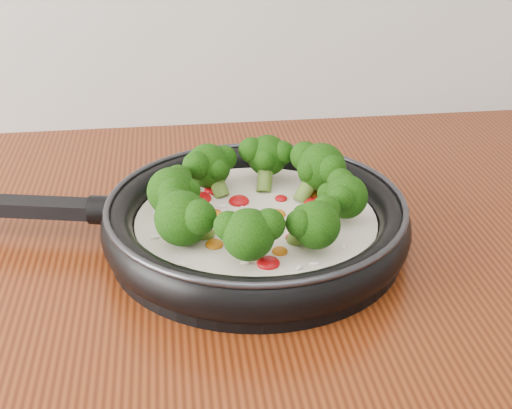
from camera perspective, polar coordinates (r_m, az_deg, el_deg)
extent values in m
cylinder|color=black|center=(0.76, 0.00, -2.94)|extent=(0.37, 0.37, 0.01)
torus|color=black|center=(0.75, 0.00, -1.35)|extent=(0.39, 0.39, 0.03)
torus|color=#2D2D33|center=(0.74, 0.00, 0.16)|extent=(0.38, 0.38, 0.01)
cube|color=black|center=(0.81, -18.11, -0.18)|extent=(0.19, 0.07, 0.02)
cylinder|color=black|center=(0.78, -12.29, -0.45)|extent=(0.04, 0.04, 0.03)
cylinder|color=white|center=(0.75, 0.00, -1.82)|extent=(0.31, 0.31, 0.02)
ellipsoid|color=#A9080B|center=(0.78, 2.06, 0.49)|extent=(0.02, 0.02, 0.01)
ellipsoid|color=#A9080B|center=(0.72, -0.60, -2.05)|extent=(0.02, 0.02, 0.01)
ellipsoid|color=#BE600C|center=(0.70, -3.41, -3.27)|extent=(0.02, 0.02, 0.01)
ellipsoid|color=#A9080B|center=(0.79, -4.51, 0.50)|extent=(0.03, 0.03, 0.01)
ellipsoid|color=#A9080B|center=(0.78, -1.40, 0.26)|extent=(0.03, 0.03, 0.01)
ellipsoid|color=#BE600C|center=(0.68, 1.95, -3.84)|extent=(0.02, 0.02, 0.01)
ellipsoid|color=#A9080B|center=(0.75, -3.32, -0.73)|extent=(0.02, 0.02, 0.01)
ellipsoid|color=#A9080B|center=(0.71, 3.04, -2.73)|extent=(0.02, 0.02, 0.01)
ellipsoid|color=#BE600C|center=(0.75, 1.74, -0.82)|extent=(0.02, 0.02, 0.01)
ellipsoid|color=#A9080B|center=(0.78, 5.18, 0.24)|extent=(0.03, 0.03, 0.01)
ellipsoid|color=#A9080B|center=(0.74, -2.43, -1.11)|extent=(0.02, 0.02, 0.01)
ellipsoid|color=#BE600C|center=(0.71, -0.26, -2.65)|extent=(0.02, 0.02, 0.01)
ellipsoid|color=#A9080B|center=(0.78, 4.50, 0.20)|extent=(0.02, 0.02, 0.01)
ellipsoid|color=#A9080B|center=(0.75, -3.35, -1.06)|extent=(0.02, 0.02, 0.01)
ellipsoid|color=#BE600C|center=(0.80, 4.99, 0.92)|extent=(0.03, 0.03, 0.01)
ellipsoid|color=#A9080B|center=(0.80, -3.46, 1.16)|extent=(0.03, 0.03, 0.01)
ellipsoid|color=#A9080B|center=(0.73, -1.34, -1.61)|extent=(0.02, 0.02, 0.01)
ellipsoid|color=#BE600C|center=(0.75, -3.35, -0.93)|extent=(0.03, 0.03, 0.01)
ellipsoid|color=#A9080B|center=(0.67, 1.01, -4.81)|extent=(0.03, 0.03, 0.01)
ellipsoid|color=white|center=(0.74, -6.05, -1.75)|extent=(0.01, 0.01, 0.00)
ellipsoid|color=white|center=(0.77, -2.74, -0.17)|extent=(0.01, 0.00, 0.00)
ellipsoid|color=white|center=(0.77, -1.15, -0.09)|extent=(0.01, 0.01, 0.00)
ellipsoid|color=white|center=(0.76, -6.08, -0.53)|extent=(0.01, 0.01, 0.00)
ellipsoid|color=white|center=(0.67, -0.86, -4.77)|extent=(0.01, 0.00, 0.00)
ellipsoid|color=white|center=(0.70, -5.44, -3.10)|extent=(0.01, 0.00, 0.00)
ellipsoid|color=white|center=(0.67, 4.77, -4.82)|extent=(0.01, 0.00, 0.00)
ellipsoid|color=white|center=(0.67, -6.06, -4.86)|extent=(0.01, 0.01, 0.00)
ellipsoid|color=white|center=(0.73, 4.88, -1.93)|extent=(0.01, 0.01, 0.00)
ellipsoid|color=white|center=(0.72, 0.69, -2.29)|extent=(0.01, 0.01, 0.00)
ellipsoid|color=white|center=(0.84, 4.30, 2.24)|extent=(0.01, 0.01, 0.00)
ellipsoid|color=white|center=(0.71, -8.30, -2.66)|extent=(0.01, 0.00, 0.00)
ellipsoid|color=white|center=(0.75, 3.78, -0.88)|extent=(0.01, 0.01, 0.00)
ellipsoid|color=white|center=(0.79, -3.82, 0.72)|extent=(0.01, 0.01, 0.00)
ellipsoid|color=white|center=(0.70, 7.21, -3.40)|extent=(0.01, 0.01, 0.00)
ellipsoid|color=white|center=(0.75, 0.15, -0.77)|extent=(0.01, 0.01, 0.00)
ellipsoid|color=white|center=(0.75, 0.65, -0.71)|extent=(0.01, 0.01, 0.00)
ellipsoid|color=white|center=(0.76, -8.11, -0.70)|extent=(0.01, 0.01, 0.00)
ellipsoid|color=white|center=(0.66, 3.56, -5.15)|extent=(0.01, 0.01, 0.00)
cylinder|color=olive|center=(0.73, 5.72, -0.51)|extent=(0.04, 0.03, 0.04)
sphere|color=black|center=(0.73, 7.33, 0.65)|extent=(0.06, 0.06, 0.05)
sphere|color=black|center=(0.74, 6.94, 1.84)|extent=(0.03, 0.03, 0.03)
sphere|color=black|center=(0.71, 6.98, 0.48)|extent=(0.03, 0.03, 0.03)
sphere|color=black|center=(0.72, 5.91, 0.89)|extent=(0.03, 0.03, 0.02)
cylinder|color=olive|center=(0.78, 4.24, 1.46)|extent=(0.04, 0.03, 0.04)
sphere|color=black|center=(0.79, 5.34, 3.04)|extent=(0.07, 0.07, 0.05)
sphere|color=black|center=(0.79, 4.03, 3.94)|extent=(0.04, 0.04, 0.03)
sphere|color=black|center=(0.77, 6.20, 2.87)|extent=(0.04, 0.04, 0.03)
sphere|color=black|center=(0.78, 4.38, 2.83)|extent=(0.03, 0.03, 0.03)
cylinder|color=olive|center=(0.81, 0.74, 2.30)|extent=(0.03, 0.04, 0.04)
sphere|color=black|center=(0.82, 0.93, 4.03)|extent=(0.06, 0.06, 0.05)
sphere|color=black|center=(0.81, -0.39, 4.46)|extent=(0.04, 0.04, 0.03)
sphere|color=black|center=(0.81, 2.17, 4.24)|extent=(0.03, 0.03, 0.03)
sphere|color=black|center=(0.80, 0.77, 3.65)|extent=(0.03, 0.03, 0.02)
cylinder|color=olive|center=(0.79, -3.16, 1.68)|extent=(0.03, 0.04, 0.03)
sphere|color=black|center=(0.80, -3.91, 3.15)|extent=(0.06, 0.06, 0.05)
sphere|color=black|center=(0.78, -4.86, 3.19)|extent=(0.04, 0.04, 0.03)
sphere|color=black|center=(0.80, -2.62, 3.80)|extent=(0.04, 0.04, 0.03)
sphere|color=black|center=(0.79, -3.18, 2.86)|extent=(0.03, 0.03, 0.03)
cylinder|color=olive|center=(0.75, -5.50, -0.08)|extent=(0.04, 0.02, 0.03)
sphere|color=black|center=(0.74, -6.90, 1.05)|extent=(0.06, 0.06, 0.05)
sphere|color=black|center=(0.72, -6.75, 0.91)|extent=(0.04, 0.04, 0.03)
sphere|color=black|center=(0.76, -6.36, 2.10)|extent=(0.04, 0.04, 0.03)
sphere|color=black|center=(0.74, -5.53, 1.14)|extent=(0.03, 0.03, 0.03)
cylinder|color=olive|center=(0.70, -4.68, -1.90)|extent=(0.04, 0.03, 0.04)
sphere|color=black|center=(0.69, -6.03, -1.13)|extent=(0.07, 0.07, 0.05)
sphere|color=black|center=(0.67, -4.67, -1.03)|extent=(0.04, 0.04, 0.03)
sphere|color=black|center=(0.70, -6.70, 0.04)|extent=(0.04, 0.04, 0.03)
sphere|color=black|center=(0.69, -4.79, -0.54)|extent=(0.03, 0.03, 0.03)
cylinder|color=olive|center=(0.67, -0.47, -2.99)|extent=(0.02, 0.04, 0.04)
sphere|color=black|center=(0.65, -0.62, -2.47)|extent=(0.06, 0.06, 0.05)
sphere|color=black|center=(0.65, 1.07, -1.65)|extent=(0.04, 0.04, 0.03)
sphere|color=black|center=(0.65, -2.23, -1.77)|extent=(0.03, 0.03, 0.03)
sphere|color=black|center=(0.66, -0.49, -1.54)|extent=(0.03, 0.03, 0.02)
cylinder|color=olive|center=(0.69, 3.78, -2.36)|extent=(0.03, 0.04, 0.04)
sphere|color=black|center=(0.67, 4.93, -1.67)|extent=(0.06, 0.06, 0.05)
sphere|color=black|center=(0.68, 5.71, -0.44)|extent=(0.03, 0.03, 0.03)
sphere|color=black|center=(0.66, 3.59, -1.54)|extent=(0.03, 0.03, 0.03)
sphere|color=black|center=(0.68, 3.91, -0.94)|extent=(0.03, 0.03, 0.02)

